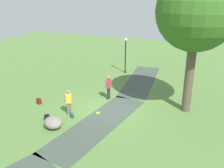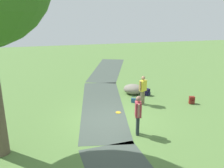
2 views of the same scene
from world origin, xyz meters
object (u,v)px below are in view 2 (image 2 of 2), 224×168
object	(u,v)px
woman_with_handbag	(143,88)
backpack_by_boulder	(148,92)
spare_backpack_on_lawn	(192,100)
frisbee_on_grass	(118,112)
lawn_boulder	(133,89)
man_near_boulder	(138,113)
handbag_on_grass	(134,100)

from	to	relation	value
woman_with_handbag	backpack_by_boulder	xyz separation A→B (m)	(1.22, -0.78, -0.72)
spare_backpack_on_lawn	frisbee_on_grass	size ratio (longest dim) A/B	1.52
lawn_boulder	woman_with_handbag	size ratio (longest dim) A/B	0.95
lawn_boulder	man_near_boulder	world-z (taller)	man_near_boulder
lawn_boulder	spare_backpack_on_lawn	world-z (taller)	lawn_boulder
lawn_boulder	backpack_by_boulder	world-z (taller)	lawn_boulder
handbag_on_grass	backpack_by_boulder	xyz separation A→B (m)	(0.91, -1.14, 0.05)
lawn_boulder	handbag_on_grass	xyz separation A→B (m)	(-1.39, 0.39, -0.16)
lawn_boulder	handbag_on_grass	distance (m)	1.45
lawn_boulder	man_near_boulder	size ratio (longest dim) A/B	0.89
frisbee_on_grass	backpack_by_boulder	bearing A→B (deg)	-49.44
handbag_on_grass	woman_with_handbag	bearing A→B (deg)	-130.50
lawn_boulder	frisbee_on_grass	world-z (taller)	lawn_boulder
woman_with_handbag	handbag_on_grass	size ratio (longest dim) A/B	4.16
handbag_on_grass	frisbee_on_grass	distance (m)	1.62
lawn_boulder	woman_with_handbag	bearing A→B (deg)	178.93
handbag_on_grass	backpack_by_boulder	size ratio (longest dim) A/B	0.95
woman_with_handbag	frisbee_on_grass	bearing A→B (deg)	116.57
spare_backpack_on_lawn	frisbee_on_grass	world-z (taller)	spare_backpack_on_lawn
man_near_boulder	frisbee_on_grass	distance (m)	2.47
woman_with_handbag	lawn_boulder	bearing A→B (deg)	-1.07
backpack_by_boulder	spare_backpack_on_lawn	world-z (taller)	same
lawn_boulder	backpack_by_boulder	distance (m)	0.89
man_near_boulder	woman_with_handbag	bearing A→B (deg)	-23.68
lawn_boulder	backpack_by_boulder	bearing A→B (deg)	-122.42
lawn_boulder	handbag_on_grass	bearing A→B (deg)	164.30
lawn_boulder	backpack_by_boulder	size ratio (longest dim) A/B	3.76
man_near_boulder	frisbee_on_grass	bearing A→B (deg)	5.60
backpack_by_boulder	spare_backpack_on_lawn	distance (m)	2.58
lawn_boulder	woman_with_handbag	xyz separation A→B (m)	(-1.70, 0.03, 0.61)
woman_with_handbag	backpack_by_boulder	bearing A→B (deg)	-32.61
handbag_on_grass	frisbee_on_grass	size ratio (longest dim) A/B	1.44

